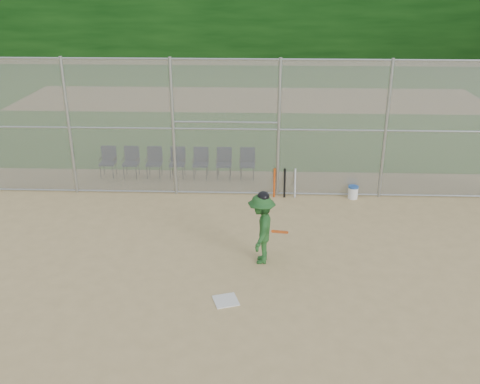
{
  "coord_description": "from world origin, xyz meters",
  "views": [
    {
      "loc": [
        0.46,
        -9.66,
        6.09
      ],
      "look_at": [
        0.0,
        2.5,
        1.1
      ],
      "focal_mm": 40.0,
      "sensor_mm": 36.0,
      "label": 1
    }
  ],
  "objects_px": {
    "water_cooler": "(353,192)",
    "chair_0": "(108,162)",
    "batter_at_plate": "(261,228)",
    "home_plate": "(226,301)"
  },
  "relations": [
    {
      "from": "batter_at_plate",
      "to": "home_plate",
      "type": "bearing_deg",
      "value": -113.16
    },
    {
      "from": "batter_at_plate",
      "to": "chair_0",
      "type": "distance_m",
      "value": 7.26
    },
    {
      "from": "water_cooler",
      "to": "chair_0",
      "type": "bearing_deg",
      "value": 168.6
    },
    {
      "from": "home_plate",
      "to": "batter_at_plate",
      "type": "xyz_separation_m",
      "value": [
        0.7,
        1.64,
        0.82
      ]
    },
    {
      "from": "home_plate",
      "to": "water_cooler",
      "type": "distance_m",
      "value": 6.4
    },
    {
      "from": "home_plate",
      "to": "chair_0",
      "type": "distance_m",
      "value": 8.16
    },
    {
      "from": "batter_at_plate",
      "to": "water_cooler",
      "type": "distance_m",
      "value": 4.68
    },
    {
      "from": "home_plate",
      "to": "batter_at_plate",
      "type": "height_order",
      "value": "batter_at_plate"
    },
    {
      "from": "batter_at_plate",
      "to": "water_cooler",
      "type": "height_order",
      "value": "batter_at_plate"
    },
    {
      "from": "home_plate",
      "to": "water_cooler",
      "type": "relative_size",
      "value": 1.24
    }
  ]
}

